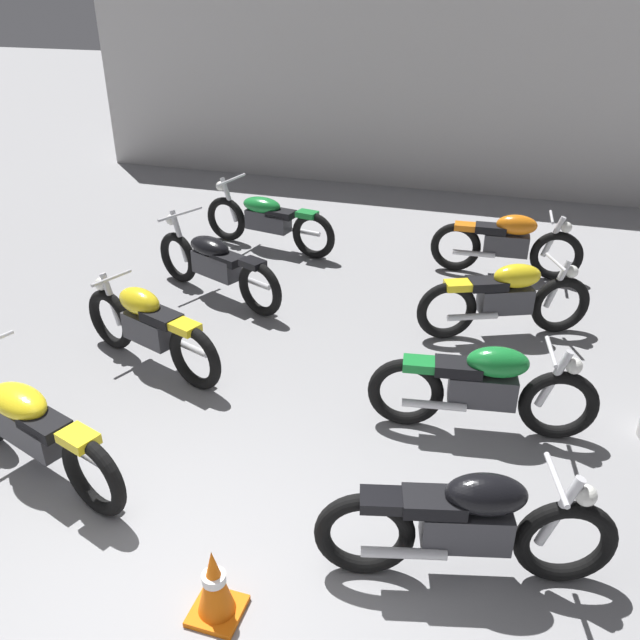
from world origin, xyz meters
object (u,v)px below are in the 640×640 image
motorcycle_left_row_0 (30,426)px  motorcycle_right_row_0 (468,524)px  motorcycle_left_row_3 (267,219)px  traffic_cone (215,585)px  motorcycle_left_row_1 (149,326)px  motorcycle_right_row_1 (484,387)px  motorcycle_left_row_2 (216,263)px  motorcycle_right_row_3 (507,243)px  motorcycle_right_row_2 (506,298)px

motorcycle_left_row_0 → motorcycle_right_row_0: motorcycle_left_row_0 is taller
motorcycle_left_row_3 → traffic_cone: bearing=-71.6°
motorcycle_left_row_0 → motorcycle_left_row_1: (0.04, 1.73, 0.01)m
motorcycle_right_row_1 → traffic_cone: 2.81m
motorcycle_left_row_3 → motorcycle_right_row_0: bearing=-56.6°
motorcycle_left_row_1 → motorcycle_right_row_0: bearing=-27.7°
motorcycle_left_row_2 → motorcycle_right_row_3: size_ratio=1.03×
motorcycle_right_row_3 → traffic_cone: bearing=-103.0°
motorcycle_left_row_3 → motorcycle_right_row_2: motorcycle_left_row_3 is taller
motorcycle_right_row_1 → motorcycle_right_row_3: bearing=90.1°
motorcycle_right_row_0 → traffic_cone: motorcycle_right_row_0 is taller
motorcycle_left_row_0 → motorcycle_right_row_1: 3.73m
motorcycle_right_row_2 → traffic_cone: bearing=-109.0°
motorcycle_right_row_0 → motorcycle_right_row_1: 1.66m
motorcycle_left_row_2 → motorcycle_right_row_1: 3.84m
motorcycle_right_row_2 → motorcycle_right_row_3: same height
motorcycle_right_row_0 → motorcycle_right_row_2: bearing=89.4°
motorcycle_right_row_0 → motorcycle_right_row_2: size_ratio=1.05×
motorcycle_right_row_2 → traffic_cone: motorcycle_right_row_2 is taller
motorcycle_left_row_0 → motorcycle_left_row_3: size_ratio=0.97×
motorcycle_left_row_2 → motorcycle_right_row_0: (3.43, -3.47, 0.01)m
motorcycle_right_row_2 → traffic_cone: 4.55m
motorcycle_left_row_2 → motorcycle_left_row_3: (0.01, 1.72, 0.00)m
motorcycle_right_row_3 → motorcycle_left_row_1: bearing=-133.6°
traffic_cone → motorcycle_right_row_3: bearing=77.0°
motorcycle_left_row_0 → motorcycle_left_row_1: bearing=88.8°
motorcycle_left_row_1 → traffic_cone: size_ratio=3.50×
motorcycle_left_row_3 → motorcycle_right_row_3: bearing=0.8°
motorcycle_right_row_1 → motorcycle_right_row_2: 1.87m
motorcycle_right_row_1 → motorcycle_right_row_2: same height
motorcycle_right_row_0 → traffic_cone: (-1.44, -0.77, -0.20)m
motorcycle_right_row_3 → motorcycle_left_row_2: bearing=-152.3°
motorcycle_left_row_2 → traffic_cone: (1.99, -4.24, -0.19)m
motorcycle_left_row_0 → traffic_cone: bearing=-22.4°
motorcycle_left_row_0 → motorcycle_right_row_2: bearing=45.4°
motorcycle_left_row_2 → motorcycle_right_row_1: bearing=-28.2°
motorcycle_left_row_3 → motorcycle_left_row_0: bearing=-89.7°
motorcycle_right_row_2 → motorcycle_right_row_1: bearing=-92.5°
motorcycle_left_row_1 → motorcycle_right_row_0: size_ratio=0.98×
motorcycle_left_row_0 → motorcycle_right_row_1: size_ratio=1.07×
motorcycle_right_row_0 → traffic_cone: size_ratio=3.58×
motorcycle_left_row_1 → motorcycle_right_row_0: same height
motorcycle_left_row_2 → motorcycle_right_row_1: motorcycle_left_row_2 is taller
motorcycle_right_row_1 → motorcycle_right_row_3: same height
motorcycle_left_row_1 → motorcycle_left_row_3: (-0.06, 3.42, -0.01)m
motorcycle_left_row_1 → motorcycle_right_row_2: (3.40, 1.76, 0.00)m
motorcycle_left_row_3 → motorcycle_left_row_2: bearing=-90.2°
motorcycle_left_row_1 → motorcycle_left_row_2: bearing=92.3°
motorcycle_left_row_0 → motorcycle_left_row_2: bearing=90.5°
motorcycle_left_row_2 → motorcycle_left_row_3: size_ratio=0.95×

